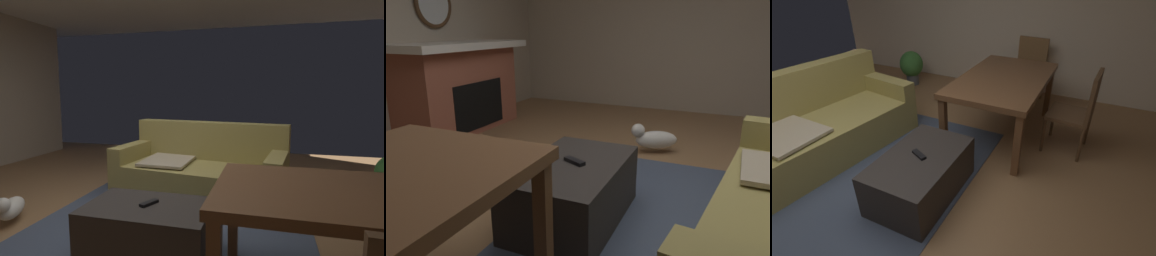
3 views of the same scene
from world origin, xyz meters
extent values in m
plane|color=olive|center=(0.00, 0.00, 0.00)|extent=(7.94, 7.94, 0.00)
cube|color=#3D475B|center=(0.36, 0.25, 0.01)|extent=(2.60, 2.00, 0.01)
cube|color=#9E8E4C|center=(0.45, 0.91, 0.21)|extent=(2.09, 1.17, 0.42)
cube|color=#9E8E4C|center=(0.50, 1.26, 0.66)|extent=(1.99, 0.47, 0.48)
cube|color=#9E8E4C|center=(1.35, 0.79, 0.52)|extent=(0.30, 0.92, 0.20)
cube|color=#9E8E4C|center=(-0.44, 1.04, 0.52)|extent=(0.30, 0.92, 0.20)
cube|color=tan|center=(0.06, 0.97, 0.45)|extent=(0.58, 0.78, 0.03)
cube|color=#2D2826|center=(0.36, -0.41, 0.21)|extent=(0.97, 0.61, 0.42)
cube|color=black|center=(0.37, -0.40, 0.43)|extent=(0.11, 0.17, 0.02)
cube|color=brown|center=(1.72, -0.68, 0.71)|extent=(1.56, 0.93, 0.06)
cube|color=brown|center=(1.00, -0.28, 0.34)|extent=(0.07, 0.07, 0.68)
ellipsoid|color=silver|center=(-1.19, -0.17, 0.14)|extent=(0.35, 0.47, 0.19)
sphere|color=silver|center=(-1.11, -0.35, 0.25)|extent=(0.14, 0.14, 0.14)
camera|label=1|loc=(1.24, -2.42, 1.28)|focal=27.48mm
camera|label=2|loc=(2.30, 0.48, 1.27)|focal=32.99mm
camera|label=3|loc=(-1.26, -1.62, 1.85)|focal=26.50mm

